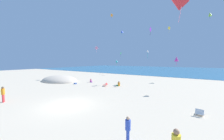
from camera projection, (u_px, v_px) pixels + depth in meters
name	position (u px, v px, depth m)	size (l,w,h in m)	color
ground_plane	(119.00, 87.00, 20.24)	(120.00, 120.00, 0.00)	beige
ocean_water	(168.00, 70.00, 59.85)	(120.00, 60.00, 0.05)	teal
dune_mound	(60.00, 81.00, 26.07)	(8.42, 5.89, 2.31)	beige
beach_chair_far_left	(200.00, 113.00, 9.48)	(0.62, 0.70, 0.52)	white
beach_chair_mid_beach	(106.00, 85.00, 20.62)	(0.68, 0.53, 0.56)	#D13D3D
cooler_box	(75.00, 83.00, 22.60)	(0.53, 0.46, 0.26)	#2D56B7
person_0	(128.00, 128.00, 6.28)	(0.39, 0.39, 1.37)	blue
person_1	(119.00, 84.00, 20.81)	(0.72, 0.56, 0.80)	orange
person_2	(3.00, 93.00, 12.52)	(0.44, 0.44, 1.59)	red
person_4	(91.00, 81.00, 24.46)	(0.62, 0.46, 0.70)	#D8599E
kite_green	(121.00, 53.00, 42.10)	(0.47, 1.05, 1.63)	green
kite_pink	(97.00, 48.00, 32.07)	(0.92, 0.45, 1.63)	pink
kite_teal	(116.00, 61.00, 37.84)	(1.08, 1.13, 1.76)	#1EADAD
kite_purple	(151.00, 30.00, 23.99)	(0.13, 1.01, 1.57)	purple
kite_white	(148.00, 51.00, 21.77)	(0.60, 0.58, 1.59)	white
kite_yellow	(169.00, 28.00, 24.61)	(0.53, 0.51, 1.17)	yellow
kite_magenta	(176.00, 59.00, 16.01)	(0.61, 0.65, 1.18)	#DB3DA8
kite_orange	(112.00, 15.00, 31.90)	(0.88, 0.31, 1.44)	orange
kite_lime	(210.00, 14.00, 27.80)	(1.04, 0.99, 1.54)	#99DB33
kite_red	(180.00, 1.00, 7.41)	(0.90, 0.68, 1.80)	red
kite_blue	(122.00, 31.00, 32.56)	(0.74, 0.68, 1.38)	blue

